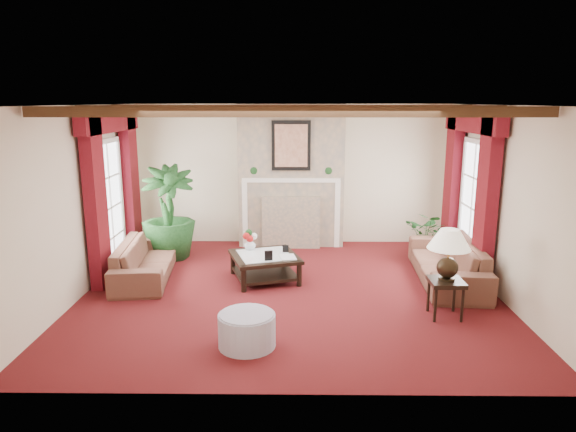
{
  "coord_description": "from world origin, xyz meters",
  "views": [
    {
      "loc": [
        0.06,
        -7.18,
        2.76
      ],
      "look_at": [
        -0.03,
        0.4,
        1.05
      ],
      "focal_mm": 32.0,
      "sensor_mm": 36.0,
      "label": 1
    }
  ],
  "objects_px": {
    "sofa_right": "(448,255)",
    "side_table": "(445,298)",
    "sofa_left": "(145,254)",
    "potted_palm": "(169,233)",
    "coffee_table": "(265,267)",
    "ottoman": "(247,330)"
  },
  "relations": [
    {
      "from": "coffee_table",
      "to": "side_table",
      "type": "height_order",
      "value": "side_table"
    },
    {
      "from": "potted_palm",
      "to": "side_table",
      "type": "relative_size",
      "value": 3.69
    },
    {
      "from": "sofa_right",
      "to": "potted_palm",
      "type": "bearing_deg",
      "value": -100.48
    },
    {
      "from": "potted_palm",
      "to": "side_table",
      "type": "xyz_separation_m",
      "value": [
        4.19,
        -2.53,
        -0.21
      ]
    },
    {
      "from": "sofa_left",
      "to": "side_table",
      "type": "distance_m",
      "value": 4.57
    },
    {
      "from": "sofa_left",
      "to": "sofa_right",
      "type": "height_order",
      "value": "sofa_right"
    },
    {
      "from": "side_table",
      "to": "ottoman",
      "type": "bearing_deg",
      "value": -161.11
    },
    {
      "from": "potted_palm",
      "to": "ottoman",
      "type": "height_order",
      "value": "potted_palm"
    },
    {
      "from": "ottoman",
      "to": "potted_palm",
      "type": "bearing_deg",
      "value": 116.45
    },
    {
      "from": "side_table",
      "to": "ottoman",
      "type": "height_order",
      "value": "side_table"
    },
    {
      "from": "coffee_table",
      "to": "ottoman",
      "type": "height_order",
      "value": "coffee_table"
    },
    {
      "from": "coffee_table",
      "to": "ottoman",
      "type": "bearing_deg",
      "value": -109.32
    },
    {
      "from": "potted_palm",
      "to": "side_table",
      "type": "bearing_deg",
      "value": -31.14
    },
    {
      "from": "potted_palm",
      "to": "side_table",
      "type": "height_order",
      "value": "potted_palm"
    },
    {
      "from": "potted_palm",
      "to": "ottoman",
      "type": "relative_size",
      "value": 2.82
    },
    {
      "from": "potted_palm",
      "to": "coffee_table",
      "type": "height_order",
      "value": "potted_palm"
    },
    {
      "from": "potted_palm",
      "to": "coffee_table",
      "type": "bearing_deg",
      "value": -32.94
    },
    {
      "from": "sofa_right",
      "to": "potted_palm",
      "type": "height_order",
      "value": "potted_palm"
    },
    {
      "from": "sofa_left",
      "to": "potted_palm",
      "type": "xyz_separation_m",
      "value": [
        0.13,
        1.06,
        0.08
      ]
    },
    {
      "from": "sofa_right",
      "to": "sofa_left",
      "type": "bearing_deg",
      "value": -87.55
    },
    {
      "from": "sofa_right",
      "to": "side_table",
      "type": "distance_m",
      "value": 1.43
    },
    {
      "from": "side_table",
      "to": "potted_palm",
      "type": "bearing_deg",
      "value": 148.86
    }
  ]
}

